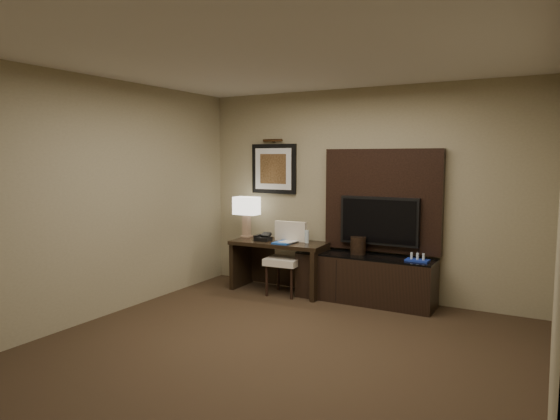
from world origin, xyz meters
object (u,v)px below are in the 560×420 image
Objects in this scene: table_lamp at (247,217)px; ice_bucket at (358,245)px; desk_phone at (263,237)px; minibar_tray at (417,257)px; desk at (279,267)px; water_bottle at (307,237)px; desk_chair at (285,260)px; tv at (379,221)px; credenza at (365,279)px.

table_lamp is 2.57× the size of ice_bucket.
minibar_tray is at bearing 1.77° from desk_phone.
desk is 7.59× the size of water_bottle.
desk_chair is at bearing -36.71° from desk.
tv is at bearing 3.69° from table_lamp.
desk_chair is (0.13, -0.09, 0.12)m from desk.
desk_phone reaches higher than credenza.
ice_bucket is (1.07, 0.14, 0.36)m from desk.
desk_chair is 5.48× the size of water_bottle.
desk is 0.58m from water_bottle.
desk_chair is at bearing -145.27° from water_bottle.
minibar_tray reaches higher than desk.
minibar_tray is at bearing 0.99° from desk_chair.
credenza is 1.89m from table_lamp.
table_lamp reaches higher than water_bottle.
credenza is 0.93m from water_bottle.
table_lamp reaches higher than desk.
desk_phone is at bearing -23.65° from table_lamp.
minibar_tray is at bearing -18.65° from tv.
desk is 4.80× the size of minibar_tray.
desk_chair reaches higher than water_bottle.
minibar_tray is at bearing -1.33° from table_lamp.
table_lamp reaches higher than ice_bucket.
credenza is 0.75m from tv.
desk_chair is 0.43m from water_bottle.
desk_phone is at bearing -171.60° from desk.
water_bottle reaches higher than desk_phone.
ice_bucket reaches higher than credenza.
credenza is at bearing 4.72° from desk_phone.
tv reaches higher than ice_bucket.
tv is 1.90m from table_lamp.
ice_bucket is at bearing 6.84° from desk_phone.
credenza is 1.87× the size of desk_chair.
desk_chair is at bearing -174.92° from minibar_tray.
ice_bucket reaches higher than desk.
desk_chair is at bearing -169.59° from credenza.
desk_chair is at bearing -166.34° from ice_bucket.
tv reaches higher than desk_phone.
desk is at bearing 10.18° from desk_phone.
tv is 3.74× the size of minibar_tray.
desk_phone is 0.74× the size of minibar_tray.
tv is (1.31, 0.24, 0.68)m from desk.
tv is 4.57× the size of ice_bucket.
desk_phone is 1.31m from ice_bucket.
credenza is 10.21× the size of water_bottle.
table_lamp is 2.11× the size of minibar_tray.
desk is at bearing -175.06° from credenza.
desk_chair is 4.23× the size of ice_bucket.
credenza is 0.42m from ice_bucket.
table_lamp reaches higher than desk_phone.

